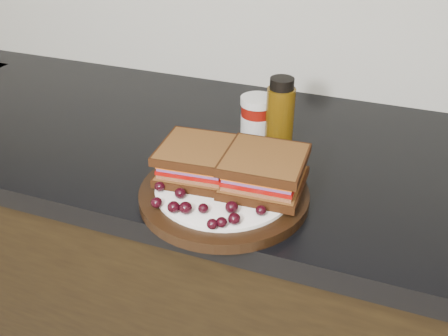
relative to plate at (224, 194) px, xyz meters
The scene contains 31 objects.
base_cabinets 0.52m from the plate, 89.15° to the left, with size 3.96×0.58×0.86m, color black.
countertop 0.19m from the plate, 89.15° to the left, with size 3.98×0.60×0.04m, color black.
plate is the anchor object (origin of this frame).
sandwich_left 0.07m from the plate, 160.54° to the left, with size 0.12×0.12×0.06m, color brown, non-canonical shape.
sandwich_right 0.08m from the plate, 21.51° to the left, with size 0.13×0.13×0.06m, color brown, non-canonical shape.
grape_0 0.11m from the plate, 153.17° to the right, with size 0.02×0.02×0.02m, color black.
grape_1 0.08m from the plate, 134.64° to the right, with size 0.02×0.02×0.02m, color black.
grape_2 0.12m from the plate, 130.73° to the right, with size 0.02×0.02×0.02m, color black.
grape_3 0.11m from the plate, 116.94° to the right, with size 0.02×0.02×0.02m, color black.
grape_4 0.10m from the plate, 108.13° to the right, with size 0.02×0.02×0.02m, color black.
grape_5 0.08m from the plate, 93.12° to the right, with size 0.02×0.02×0.02m, color black.
grape_6 0.11m from the plate, 78.02° to the right, with size 0.02×0.02×0.02m, color black.
grape_7 0.11m from the plate, 71.18° to the right, with size 0.02×0.02×0.02m, color black.
grape_8 0.10m from the plate, 60.57° to the right, with size 0.02×0.02×0.02m, color black.
grape_9 0.08m from the plate, 59.92° to the right, with size 0.02×0.02×0.02m, color black.
grape_10 0.10m from the plate, 33.12° to the right, with size 0.02×0.02×0.02m, color black.
grape_11 0.08m from the plate, 18.68° to the right, with size 0.02×0.02×0.02m, color black.
grape_12 0.10m from the plate, ahead, with size 0.02×0.02×0.02m, color black.
grape_13 0.10m from the plate, 14.77° to the left, with size 0.02×0.02×0.01m, color black.
grape_14 0.08m from the plate, 26.68° to the left, with size 0.02×0.02×0.02m, color black.
grape_15 0.07m from the plate, 34.95° to the left, with size 0.02×0.02×0.02m, color black.
grape_16 0.07m from the plate, 143.44° to the left, with size 0.02×0.02×0.02m, color black.
grape_17 0.08m from the plate, 151.01° to the left, with size 0.02×0.02×0.02m, color black.
grape_18 0.10m from the plate, behind, with size 0.02×0.02×0.02m, color black.
grape_19 0.08m from the plate, behind, with size 0.02×0.02×0.02m, color black.
grape_20 0.07m from the plate, 153.89° to the right, with size 0.02×0.02×0.02m, color black.
grape_21 0.06m from the plate, 143.86° to the left, with size 0.02×0.02×0.02m, color black.
grape_22 0.07m from the plate, 162.93° to the left, with size 0.02×0.02×0.02m, color black.
grape_23 0.09m from the plate, behind, with size 0.02×0.02×0.02m, color black.
condiment_jar 0.21m from the plate, 92.94° to the left, with size 0.07×0.07×0.10m, color maroon.
oil_bottle 0.21m from the plate, 78.53° to the left, with size 0.05×0.05×0.15m, color #4D3307.
Camera 1 is at (0.24, 0.87, 1.37)m, focal length 40.00 mm.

